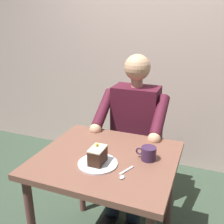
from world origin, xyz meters
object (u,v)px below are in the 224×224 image
(cake_slice, at_px, (98,155))
(coffee_cup, at_px, (148,153))
(dining_table, at_px, (107,172))
(seated_person, at_px, (133,133))
(dessert_spoon, at_px, (124,174))
(chair, at_px, (138,143))

(cake_slice, xyz_separation_m, coffee_cup, (-0.25, -0.16, -0.02))
(dining_table, bearing_deg, seated_person, -90.00)
(seated_person, height_order, dessert_spoon, seated_person)
(cake_slice, bearing_deg, dessert_spoon, 165.89)
(cake_slice, bearing_deg, seated_person, -90.97)
(dessert_spoon, bearing_deg, coffee_cup, -111.84)
(coffee_cup, bearing_deg, dining_table, 12.71)
(dining_table, bearing_deg, coffee_cup, -167.29)
(dining_table, bearing_deg, cake_slice, 83.95)
(cake_slice, height_order, coffee_cup, cake_slice)
(seated_person, bearing_deg, dessert_spoon, 103.32)
(dining_table, distance_m, cake_slice, 0.20)
(dining_table, distance_m, seated_person, 0.54)
(chair, distance_m, seated_person, 0.24)
(dining_table, distance_m, dessert_spoon, 0.25)
(dining_table, height_order, chair, chair)
(cake_slice, relative_size, coffee_cup, 0.95)
(cake_slice, relative_size, dessert_spoon, 0.83)
(chair, relative_size, cake_slice, 7.84)
(chair, relative_size, dessert_spoon, 6.53)
(chair, distance_m, cake_slice, 0.87)
(chair, height_order, dessert_spoon, chair)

